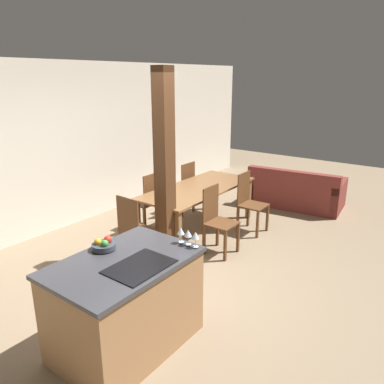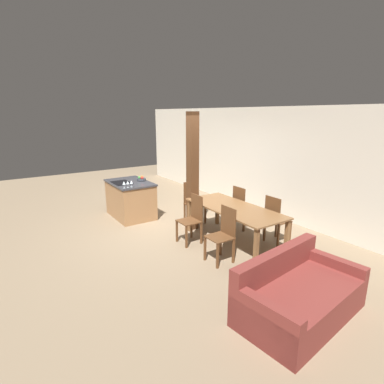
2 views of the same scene
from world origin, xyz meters
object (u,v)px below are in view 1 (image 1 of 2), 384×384
dining_chair_head_end (135,229)px  dining_table (198,192)px  kitchen_island (126,304)px  wine_glass_middle (188,234)px  timber_post (165,170)px  dining_chair_far_left (147,201)px  wine_glass_far (181,231)px  dining_chair_near_left (217,219)px  fruit_bowl (104,245)px  wine_glass_near (195,236)px  dining_chair_near_right (249,201)px  couch (296,192)px  dining_chair_far_right (183,187)px

dining_chair_head_end → dining_table: bearing=-90.0°
kitchen_island → dining_chair_head_end: dining_chair_head_end is taller
wine_glass_middle → dining_table: (2.07, 1.36, -0.36)m
timber_post → wine_glass_middle: bearing=-131.0°
dining_chair_far_left → wine_glass_far: bearing=50.9°
dining_chair_near_left → dining_chair_far_left: (0.00, 1.35, 0.00)m
wine_glass_far → dining_chair_far_left: 2.57m
fruit_bowl → wine_glass_middle: wine_glass_middle is taller
fruit_bowl → wine_glass_near: wine_glass_near is taller
kitchen_island → dining_chair_near_right: size_ratio=1.35×
wine_glass_far → dining_chair_near_right: 2.67m
wine_glass_far → couch: size_ratio=0.08×
wine_glass_middle → timber_post: 1.50m
couch → wine_glass_near: bearing=92.3°
wine_glass_middle → dining_chair_far_left: bearing=52.1°
kitchen_island → wine_glass_near: (0.58, -0.37, 0.57)m
wine_glass_near → timber_post: 1.57m
dining_table → timber_post: size_ratio=0.83×
dining_chair_near_left → fruit_bowl: bearing=-177.1°
dining_chair_near_right → dining_chair_far_right: size_ratio=1.00×
dining_chair_far_left → dining_chair_far_right: 0.96m
wine_glass_near → dining_chair_far_right: bearing=39.9°
dining_chair_near_left → dining_chair_far_left: 1.35m
dining_chair_near_right → timber_post: (-1.58, 0.43, 0.78)m
fruit_bowl → dining_chair_near_right: (3.09, 0.11, -0.44)m
kitchen_island → fruit_bowl: 0.58m
dining_chair_far_right → dining_table: bearing=54.6°
kitchen_island → timber_post: bearing=28.3°
wine_glass_near → dining_chair_far_left: 2.71m
dining_chair_near_right → dining_chair_far_right: same height
dining_chair_far_right → couch: size_ratio=0.54×
dining_chair_near_right → timber_post: timber_post is taller
fruit_bowl → wine_glass_near: size_ratio=1.46×
kitchen_island → wine_glass_near: size_ratio=8.59×
fruit_bowl → wine_glass_middle: size_ratio=1.46×
dining_table → dining_chair_far_right: 0.84m
kitchen_island → timber_post: timber_post is taller
timber_post → dining_table: bearing=12.8°
kitchen_island → dining_chair_far_right: size_ratio=1.35×
dining_chair_far_left → couch: dining_chair_far_left is taller
dining_chair_near_right → couch: (1.69, -0.14, -0.24)m
fruit_bowl → wine_glass_far: wine_glass_far is taller
wine_glass_near → dining_chair_near_left: (1.59, 0.78, -0.51)m
fruit_bowl → dining_chair_near_left: (2.13, 0.11, -0.44)m
wine_glass_far → dining_chair_far_right: wine_glass_far is taller
wine_glass_far → wine_glass_middle: bearing=-90.0°
dining_chair_near_left → dining_chair_near_right: size_ratio=1.00×
wine_glass_far → dining_chair_far_left: bearing=50.9°
dining_chair_far_right → timber_post: (-1.58, -0.93, 0.78)m
timber_post → dining_chair_head_end: bearing=144.2°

